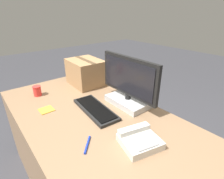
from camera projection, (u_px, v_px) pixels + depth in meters
The scene contains 8 objects.
office_desk at pixel (99, 157), 1.37m from camera, with size 1.80×0.90×0.75m.
monitor at pixel (128, 87), 1.33m from camera, with size 0.55×0.21×0.38m.
keyboard at pixel (95, 109), 1.30m from camera, with size 0.45×0.20×0.03m.
desk_phone at pixel (139, 140), 0.97m from camera, with size 0.23×0.24×0.07m.
paper_cup_left at pixel (37, 91), 1.51m from camera, with size 0.07×0.07×0.09m.
cardboard_box at pixel (86, 72), 1.72m from camera, with size 0.36×0.29×0.25m.
pen_marker at pixel (87, 145), 0.97m from camera, with size 0.11×0.10×0.01m.
sticky_note_pad at pixel (46, 110), 1.31m from camera, with size 0.10×0.10×0.01m.
Camera 1 is at (0.86, -0.57, 1.43)m, focal length 28.00 mm.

